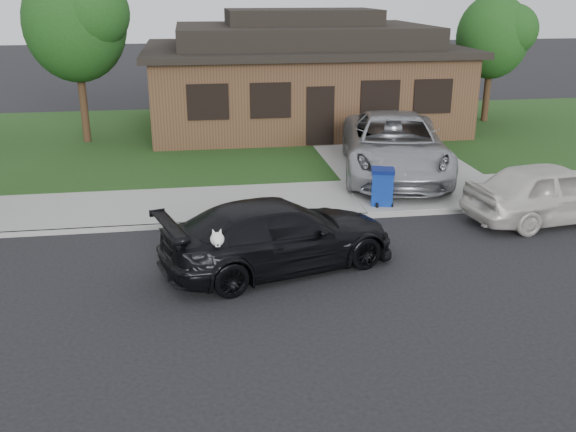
{
  "coord_description": "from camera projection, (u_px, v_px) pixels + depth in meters",
  "views": [
    {
      "loc": [
        -0.64,
        -11.53,
        5.59
      ],
      "look_at": [
        1.27,
        0.9,
        1.1
      ],
      "focal_mm": 40.0,
      "sensor_mm": 36.0,
      "label": 1
    }
  ],
  "objects": [
    {
      "name": "tree_0",
      "position": [
        79.0,
        21.0,
        22.56
      ],
      "size": [
        3.78,
        3.6,
        6.34
      ],
      "color": "#332114",
      "rests_on": "ground"
    },
    {
      "name": "driveway",
      "position": [
        380.0,
        152.0,
        22.85
      ],
      "size": [
        4.5,
        13.0,
        0.14
      ],
      "primitive_type": "cube",
      "color": "gray",
      "rests_on": "ground"
    },
    {
      "name": "ground",
      "position": [
        232.0,
        287.0,
        12.7
      ],
      "size": [
        120.0,
        120.0,
        0.0
      ],
      "primitive_type": "plane",
      "color": "black",
      "rests_on": "ground"
    },
    {
      "name": "recycling_bin",
      "position": [
        382.0,
        186.0,
        16.96
      ],
      "size": [
        0.73,
        0.73,
        1.0
      ],
      "rotation": [
        0.0,
        0.0,
        -0.25
      ],
      "color": "navy",
      "rests_on": "sidewalk"
    },
    {
      "name": "minivan",
      "position": [
        394.0,
        145.0,
        19.57
      ],
      "size": [
        4.3,
        6.99,
        1.81
      ],
      "primitive_type": "imported",
      "rotation": [
        0.0,
        0.0,
        -0.21
      ],
      "color": "#A0A2A7",
      "rests_on": "driveway"
    },
    {
      "name": "sidewalk",
      "position": [
        219.0,
        204.0,
        17.33
      ],
      "size": [
        60.0,
        3.0,
        0.12
      ],
      "primitive_type": "cube",
      "color": "gray",
      "rests_on": "ground"
    },
    {
      "name": "sedan",
      "position": [
        279.0,
        235.0,
        13.35
      ],
      "size": [
        5.38,
        3.43,
        1.45
      ],
      "rotation": [
        0.0,
        0.0,
        1.87
      ],
      "color": "black",
      "rests_on": "ground"
    },
    {
      "name": "white_compact",
      "position": [
        552.0,
        192.0,
        16.06
      ],
      "size": [
        4.65,
        2.37,
        1.52
      ],
      "primitive_type": "imported",
      "rotation": [
        0.0,
        0.0,
        1.71
      ],
      "color": "beige",
      "rests_on": "ground"
    },
    {
      "name": "house",
      "position": [
        301.0,
        76.0,
        26.51
      ],
      "size": [
        12.6,
        8.6,
        4.65
      ],
      "color": "#422B1C",
      "rests_on": "ground"
    },
    {
      "name": "lawn",
      "position": [
        208.0,
        139.0,
        24.78
      ],
      "size": [
        60.0,
        13.0,
        0.13
      ],
      "primitive_type": "cube",
      "color": "#193814",
      "rests_on": "ground"
    },
    {
      "name": "curb",
      "position": [
        222.0,
        223.0,
        15.94
      ],
      "size": [
        60.0,
        0.12,
        0.12
      ],
      "primitive_type": "cube",
      "color": "gray",
      "rests_on": "ground"
    },
    {
      "name": "tree_1",
      "position": [
        497.0,
        35.0,
        26.59
      ],
      "size": [
        3.15,
        3.0,
        5.25
      ],
      "color": "#332114",
      "rests_on": "ground"
    }
  ]
}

